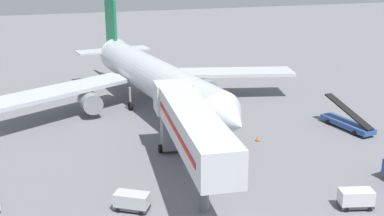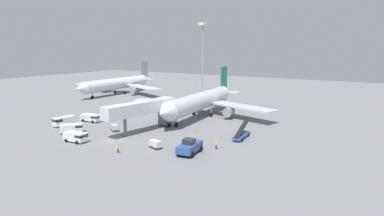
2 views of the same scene
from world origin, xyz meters
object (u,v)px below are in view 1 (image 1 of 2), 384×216
object	(u,v)px
belt_loader_truck	(347,122)
safety_cone_alpha	(258,138)
baggage_cart_far_center	(132,201)
airplane_at_gate	(151,76)
jet_bridge	(188,123)
baggage_cart_far_right	(356,198)

from	to	relation	value
belt_loader_truck	safety_cone_alpha	distance (m)	10.97
baggage_cart_far_center	airplane_at_gate	bearing A→B (deg)	71.45
belt_loader_truck	baggage_cart_far_center	xyz separation A→B (m)	(-26.31, -9.38, 0.00)
airplane_at_gate	safety_cone_alpha	bearing A→B (deg)	-63.41
jet_bridge	baggage_cart_far_right	world-z (taller)	jet_bridge
belt_loader_truck	safety_cone_alpha	size ratio (longest dim) A/B	11.44
jet_bridge	baggage_cart_far_center	xyz separation A→B (m)	(-5.69, -3.53, -4.23)
baggage_cart_far_right	baggage_cart_far_center	bearing A→B (deg)	161.14
jet_bridge	airplane_at_gate	bearing A→B (deg)	83.40
jet_bridge	baggage_cart_far_center	bearing A→B (deg)	-148.20
airplane_at_gate	baggage_cart_far_center	distance (m)	25.59
jet_bridge	safety_cone_alpha	distance (m)	12.28
baggage_cart_far_right	airplane_at_gate	bearing A→B (deg)	104.65
baggage_cart_far_right	safety_cone_alpha	xyz separation A→B (m)	(-0.41, 14.87, -0.52)
jet_bridge	safety_cone_alpha	size ratio (longest dim) A/B	31.47
jet_bridge	belt_loader_truck	distance (m)	21.84
airplane_at_gate	baggage_cart_far_center	bearing A→B (deg)	-108.55
jet_bridge	baggage_cart_far_center	size ratio (longest dim) A/B	6.81
airplane_at_gate	jet_bridge	size ratio (longest dim) A/B	2.20
airplane_at_gate	baggage_cart_far_right	distance (m)	30.60
safety_cone_alpha	baggage_cart_far_center	bearing A→B (deg)	-148.28
safety_cone_alpha	airplane_at_gate	bearing A→B (deg)	116.59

